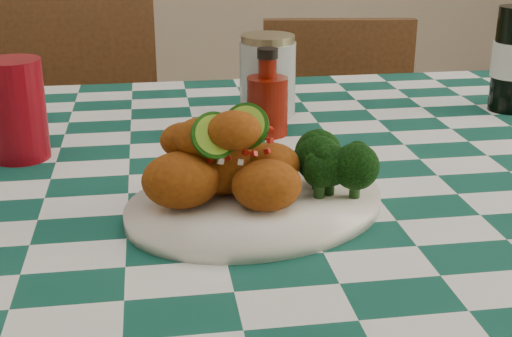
{
  "coord_description": "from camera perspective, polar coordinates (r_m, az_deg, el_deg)",
  "views": [
    {
      "loc": [
        -0.17,
        -0.91,
        1.13
      ],
      "look_at": [
        -0.05,
        -0.15,
        0.84
      ],
      "focal_mm": 50.0,
      "sensor_mm": 36.0,
      "label": 1
    }
  ],
  "objects": [
    {
      "name": "plate",
      "position": [
        0.84,
        -0.0,
        -2.93
      ],
      "size": [
        0.38,
        0.34,
        0.02
      ],
      "primitive_type": null,
      "rotation": [
        0.0,
        0.0,
        0.36
      ],
      "color": "white",
      "rests_on": "dining_table"
    },
    {
      "name": "fried_chicken_pile",
      "position": [
        0.82,
        -1.82,
        0.99
      ],
      "size": [
        0.17,
        0.12,
        0.11
      ],
      "primitive_type": null,
      "color": "#8B400D",
      "rests_on": "plate"
    },
    {
      "name": "broccoli_side",
      "position": [
        0.86,
        5.92,
        0.3
      ],
      "size": [
        0.09,
        0.09,
        0.06
      ],
      "primitive_type": null,
      "color": "black",
      "rests_on": "plate"
    },
    {
      "name": "red_tumbler",
      "position": [
        1.05,
        -18.62,
        4.47
      ],
      "size": [
        0.11,
        0.11,
        0.14
      ],
      "primitive_type": "cylinder",
      "rotation": [
        0.0,
        0.0,
        0.39
      ],
      "color": "maroon",
      "rests_on": "dining_table"
    },
    {
      "name": "ketchup_bottle",
      "position": [
        1.11,
        0.91,
        6.13
      ],
      "size": [
        0.07,
        0.07,
        0.14
      ],
      "primitive_type": null,
      "rotation": [
        0.0,
        0.0,
        0.11
      ],
      "color": "#6B1005",
      "rests_on": "dining_table"
    },
    {
      "name": "mason_jar",
      "position": [
        1.22,
        0.93,
        7.47
      ],
      "size": [
        0.1,
        0.1,
        0.14
      ],
      "primitive_type": null,
      "rotation": [
        0.0,
        0.0,
        0.16
      ],
      "color": "#B2BCBA",
      "rests_on": "dining_table"
    },
    {
      "name": "wooden_chair_left",
      "position": [
        1.82,
        -13.78,
        -1.91
      ],
      "size": [
        0.43,
        0.45,
        0.9
      ],
      "primitive_type": null,
      "rotation": [
        0.0,
        0.0,
        0.03
      ],
      "color": "#472814",
      "rests_on": "ground"
    },
    {
      "name": "wooden_chair_right",
      "position": [
        1.8,
        6.9,
        -2.56
      ],
      "size": [
        0.44,
        0.45,
        0.85
      ],
      "primitive_type": null,
      "rotation": [
        0.0,
        0.0,
        -0.13
      ],
      "color": "#472814",
      "rests_on": "ground"
    }
  ]
}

